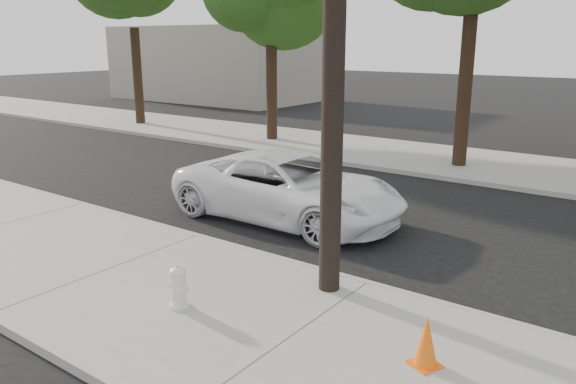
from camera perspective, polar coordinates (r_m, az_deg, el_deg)
name	(u,v)px	position (r m, az deg, el deg)	size (l,w,h in m)	color
ground	(261,217)	(13.40, -2.77, -2.53)	(120.00, 120.00, 0.00)	black
near_sidewalk	(110,272)	(10.59, -17.65, -7.75)	(90.00, 4.40, 0.15)	gray
far_sidewalk	(410,156)	(20.49, 12.32, 3.57)	(90.00, 5.00, 0.15)	gray
curb_near	(198,238)	(11.90, -9.14, -4.64)	(90.00, 0.12, 0.16)	#9E9B93
building_far	(217,63)	(41.03, -7.20, 12.86)	(14.00, 8.00, 5.00)	gray
police_cruiser	(288,187)	(13.00, 0.01, 0.48)	(2.56, 5.56, 1.55)	white
fire_hydrant	(178,288)	(8.73, -11.07, -9.52)	(0.34, 0.31, 0.65)	silver
traffic_cone	(426,342)	(7.36, 13.87, -14.56)	(0.45, 0.45, 0.67)	#FD5F0D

